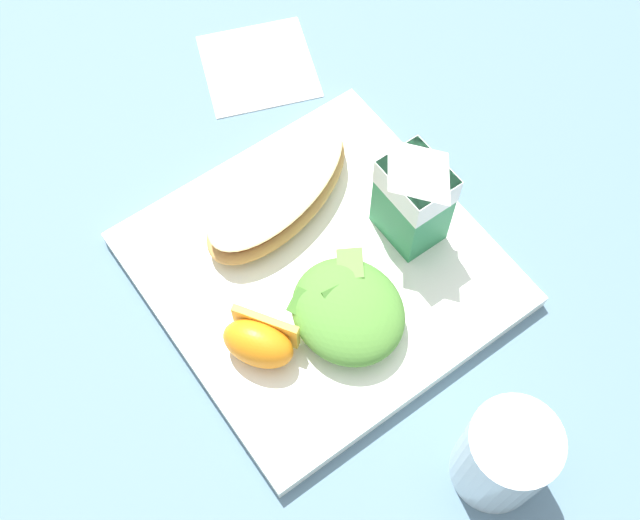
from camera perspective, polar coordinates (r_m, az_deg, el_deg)
The scene contains 8 objects.
ground at distance 0.70m, azimuth 0.00°, elevation -0.97°, with size 3.00×3.00×0.00m, color slate.
white_plate at distance 0.69m, azimuth 0.00°, elevation -0.68°, with size 0.28×0.28×0.02m, color white.
cheesy_pizza_bread at distance 0.70m, azimuth -3.10°, elevation 4.99°, with size 0.12×0.19×0.04m.
green_salad_pile at distance 0.65m, azimuth 2.04°, elevation -3.67°, with size 0.10×0.09×0.04m.
milk_carton at distance 0.66m, azimuth 6.85°, elevation 4.87°, with size 0.06×0.04×0.11m.
orange_wedge_front at distance 0.64m, azimuth -4.43°, elevation -5.91°, with size 0.07×0.06×0.04m.
paper_napkin at distance 0.84m, azimuth -4.48°, elevation 13.84°, with size 0.11×0.11×0.00m, color white.
drinking_clear_cup at distance 0.61m, azimuth 13.17°, elevation -13.65°, with size 0.07×0.07×0.09m, color silver.
Camera 1 is at (0.25, -0.18, 0.63)m, focal length 44.23 mm.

